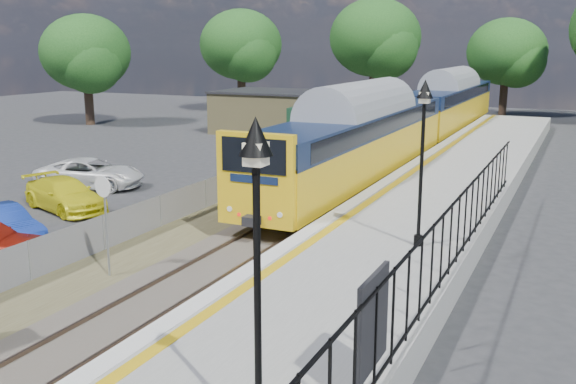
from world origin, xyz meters
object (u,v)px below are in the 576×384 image
Objects in this scene: train at (416,115)px; car_yellow at (65,195)px; victorian_lamp_south at (257,209)px; car_blue at (2,225)px; speed_sign at (105,209)px; car_white at (90,173)px; victorian_lamp_north at (423,125)px.

car_yellow is (-9.15, -19.23, -1.71)m from train.
victorian_lamp_south reaches higher than car_yellow.
train is 9.37× the size of car_yellow.
victorian_lamp_south is at bearing -102.27° from car_blue.
train is 24.78m from car_blue.
train reaches higher than car_yellow.
speed_sign is 5.58m from car_blue.
victorian_lamp_south reaches higher than car_blue.
car_yellow is at bearing -167.41° from car_white.
victorian_lamp_south is 10.38m from speed_sign.
car_yellow is at bearing -115.46° from train.
victorian_lamp_south reaches higher than train.
train is 19.21m from car_white.
speed_sign reaches higher than car_blue.
train is at bearing -6.34° from car_yellow.
victorian_lamp_south is 31.27m from train.
car_white is (-16.39, 5.11, -3.63)m from victorian_lamp_north.
victorian_lamp_south is 0.11× the size of train.
car_yellow is at bearing 34.04° from car_blue.
speed_sign is 12.45m from car_white.
train is 24.65m from speed_sign.
victorian_lamp_north is 21.47m from train.
speed_sign is at bearing -109.37° from car_yellow.
car_white is (-1.93, 3.62, 0.04)m from car_yellow.
victorian_lamp_north is 13.88m from car_blue.
speed_sign is (-8.00, 6.20, -2.30)m from victorian_lamp_south.
car_blue is (-5.30, 1.06, -1.37)m from speed_sign.
speed_sign is 0.60× the size of car_white.
victorian_lamp_north reaches higher than car_yellow.
train is 13.99× the size of speed_sign.
speed_sign is at bearing -95.82° from train.
car_blue is 0.79× the size of car_white.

